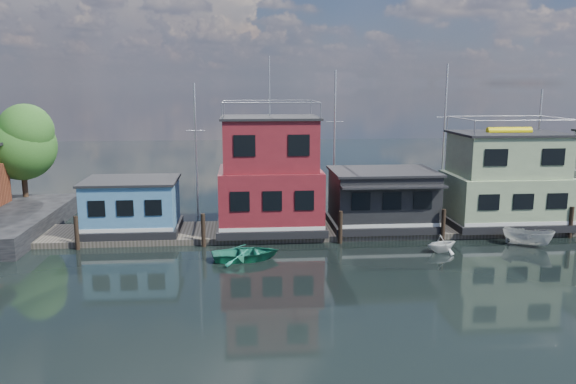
{
  "coord_description": "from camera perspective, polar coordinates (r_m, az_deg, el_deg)",
  "views": [
    {
      "loc": [
        -10.49,
        -26.36,
        10.46
      ],
      "look_at": [
        -7.24,
        12.0,
        3.0
      ],
      "focal_mm": 35.0,
      "sensor_mm": 36.0,
      "label": 1
    }
  ],
  "objects": [
    {
      "name": "pilings",
      "position": [
        38.15,
        10.78,
        -3.43
      ],
      "size": [
        42.28,
        0.28,
        2.2
      ],
      "color": "#2D2116",
      "rests_on": "ground"
    },
    {
      "name": "houseboat_red",
      "position": [
        38.94,
        -1.84,
        1.56
      ],
      "size": [
        7.4,
        5.9,
        11.86
      ],
      "color": "black",
      "rests_on": "dock"
    },
    {
      "name": "dinghy_white",
      "position": [
        36.76,
        15.35,
        -5.04
      ],
      "size": [
        2.67,
        2.48,
        1.14
      ],
      "primitive_type": "imported",
      "rotation": [
        0.0,
        0.0,
        1.9
      ],
      "color": "white",
      "rests_on": "ground"
    },
    {
      "name": "houseboat_green",
      "position": [
        43.36,
        21.22,
        1.05
      ],
      "size": [
        8.4,
        5.9,
        7.03
      ],
      "color": "black",
      "rests_on": "dock"
    },
    {
      "name": "houseboat_dark",
      "position": [
        40.43,
        9.57,
        -0.66
      ],
      "size": [
        7.4,
        6.1,
        4.06
      ],
      "color": "black",
      "rests_on": "dock"
    },
    {
      "name": "motorboat",
      "position": [
        39.93,
        23.21,
        -4.22
      ],
      "size": [
        3.29,
        2.78,
        1.23
      ],
      "primitive_type": "imported",
      "rotation": [
        0.0,
        0.0,
        0.97
      ],
      "color": "silver",
      "rests_on": "ground"
    },
    {
      "name": "background_masts",
      "position": [
        47.16,
        14.1,
        4.66
      ],
      "size": [
        36.4,
        0.16,
        12.0
      ],
      "color": "silver",
      "rests_on": "ground"
    },
    {
      "name": "ground",
      "position": [
        30.24,
        16.03,
        -9.72
      ],
      "size": [
        160.0,
        160.0,
        0.0
      ],
      "primitive_type": "plane",
      "color": "black",
      "rests_on": "ground"
    },
    {
      "name": "dock",
      "position": [
        41.07,
        10.14,
        -3.68
      ],
      "size": [
        48.0,
        5.0,
        0.4
      ],
      "primitive_type": "cube",
      "color": "#595147",
      "rests_on": "ground"
    },
    {
      "name": "houseboat_blue",
      "position": [
        39.95,
        -15.56,
        -1.37
      ],
      "size": [
        6.4,
        4.9,
        3.66
      ],
      "color": "black",
      "rests_on": "dock"
    },
    {
      "name": "dinghy_teal",
      "position": [
        34.04,
        -4.3,
        -6.22
      ],
      "size": [
        4.43,
        3.44,
        0.84
      ],
      "primitive_type": "imported",
      "rotation": [
        0.0,
        0.0,
        1.71
      ],
      "color": "#25896B",
      "rests_on": "ground"
    }
  ]
}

